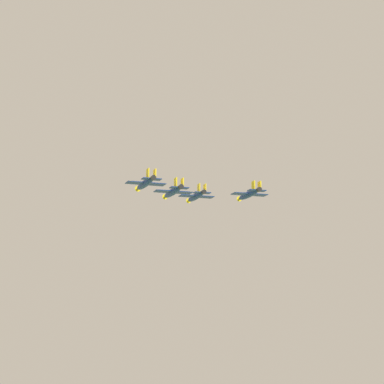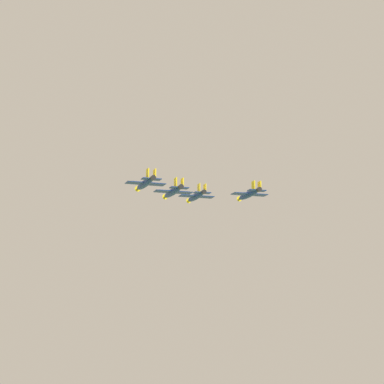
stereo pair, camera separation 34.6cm
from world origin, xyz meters
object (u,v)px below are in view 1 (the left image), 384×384
jet_left_wingman (172,192)px  jet_right_wingman (248,194)px  jet_left_outer (145,183)px  jet_lead (196,196)px

jet_left_wingman → jet_right_wingman: (-10.62, 23.11, 0.83)m
jet_left_wingman → jet_right_wingman: 25.45m
jet_left_outer → jet_lead: bearing=-41.4°
jet_left_wingman → jet_lead: bearing=-40.4°
jet_left_outer → jet_left_wingman: bearing=-41.4°
jet_lead → jet_right_wingman: bearing=-138.6°
jet_left_wingman → jet_left_outer: bearing=139.6°
jet_left_wingman → jet_left_outer: size_ratio=1.06×
jet_lead → jet_right_wingman: size_ratio=1.00×
jet_left_wingman → jet_right_wingman: jet_right_wingman is taller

